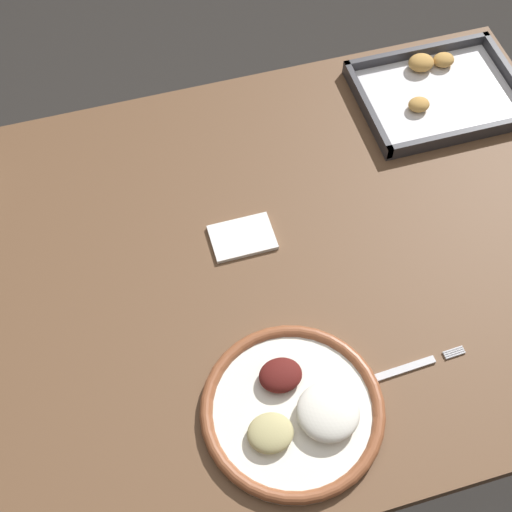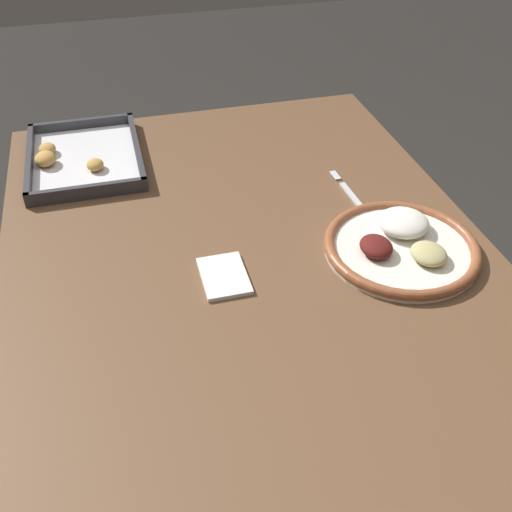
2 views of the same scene
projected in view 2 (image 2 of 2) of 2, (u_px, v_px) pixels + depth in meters
The scene contains 6 objects.
ground_plane at pixel (255, 494), 1.54m from camera, with size 8.00×8.00×0.00m, color #282623.
dining_table at pixel (255, 309), 1.13m from camera, with size 1.29×0.89×0.76m.
dinner_plate at pixel (402, 245), 1.09m from camera, with size 0.28×0.28×0.05m.
fork at pixel (354, 199), 1.23m from camera, with size 0.20×0.02×0.00m.
baking_tray at pixel (81, 158), 1.34m from camera, with size 0.32×0.25×0.04m.
napkin at pixel (224, 276), 1.03m from camera, with size 0.11×0.08×0.01m.
Camera 2 is at (-0.79, 0.20, 1.44)m, focal length 42.00 mm.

